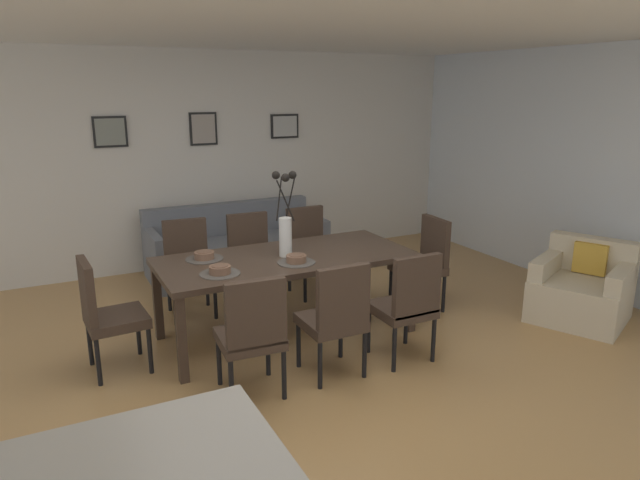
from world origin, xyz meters
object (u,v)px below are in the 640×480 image
(dining_chair_head_east, at_px, (425,259))
(centerpiece_vase, at_px, (285,224))
(framed_picture_left, at_px, (110,132))
(framed_picture_center, at_px, (203,129))
(armchair, at_px, (582,290))
(dining_chair_near_left, at_px, (252,331))
(dining_chair_far_left, at_px, (336,315))
(dining_chair_far_right, at_px, (251,254))
(bowl_near_left, at_px, (220,269))
(framed_picture_right, at_px, (285,126))
(dining_chair_mid_right, at_px, (310,246))
(bowl_far_left, at_px, (296,258))
(dining_table, at_px, (286,263))
(sofa, at_px, (236,250))
(bowl_near_right, at_px, (204,255))
(dining_chair_head_west, at_px, (105,310))
(dining_chair_mid_left, at_px, (408,302))
(dining_chair_near_right, at_px, (188,263))

(dining_chair_head_east, height_order, centerpiece_vase, centerpiece_vase)
(framed_picture_left, xyz_separation_m, framed_picture_center, (1.06, -0.00, -0.00))
(armchair, xyz_separation_m, framed_picture_left, (-3.74, 3.37, 1.39))
(dining_chair_near_left, relative_size, dining_chair_far_left, 1.00)
(dining_chair_far_right, xyz_separation_m, bowl_near_left, (-0.67, -1.13, 0.27))
(dining_chair_far_left, height_order, centerpiece_vase, centerpiece_vase)
(framed_picture_left, bearing_deg, framed_picture_center, -0.00)
(framed_picture_left, distance_m, framed_picture_right, 2.12)
(dining_chair_near_left, bearing_deg, armchair, -0.92)
(dining_chair_mid_right, distance_m, framed_picture_center, 2.03)
(bowl_far_left, bearing_deg, dining_chair_near_left, -134.38)
(dining_table, relative_size, sofa, 1.07)
(bowl_near_right, bearing_deg, bowl_far_left, -34.04)
(dining_chair_far_right, relative_size, dining_chair_head_west, 1.00)
(dining_chair_far_right, bearing_deg, bowl_far_left, -90.48)
(centerpiece_vase, distance_m, framed_picture_center, 2.52)
(dining_chair_mid_right, bearing_deg, dining_chair_near_left, -126.19)
(dining_chair_far_left, bearing_deg, dining_chair_mid_left, -2.55)
(dining_table, height_order, dining_chair_near_left, dining_chair_near_left)
(sofa, height_order, framed_picture_left, framed_picture_left)
(dining_chair_near_left, xyz_separation_m, dining_chair_near_right, (0.00, 1.80, 0.00))
(framed_picture_right, bearing_deg, dining_chair_mid_right, -104.34)
(dining_chair_far_right, xyz_separation_m, dining_chair_head_east, (1.48, -0.93, 0.00))
(bowl_far_left, relative_size, framed_picture_left, 0.47)
(dining_table, height_order, framed_picture_left, framed_picture_left)
(dining_chair_near_right, xyz_separation_m, dining_chair_head_west, (-0.88, -0.93, 0.00))
(dining_table, xyz_separation_m, bowl_near_left, (-0.66, -0.22, 0.11))
(bowl_far_left, xyz_separation_m, framed_picture_center, (-0.00, 2.66, 0.90))
(bowl_near_right, height_order, framed_picture_center, framed_picture_center)
(dining_table, relative_size, bowl_far_left, 12.94)
(framed_picture_left, bearing_deg, dining_chair_far_left, -71.85)
(bowl_near_left, height_order, armchair, bowl_near_left)
(dining_chair_head_east, bearing_deg, sofa, 124.00)
(dining_chair_far_left, relative_size, bowl_far_left, 5.41)
(centerpiece_vase, distance_m, bowl_far_left, 0.33)
(dining_chair_head_west, relative_size, dining_chair_head_east, 1.00)
(dining_chair_far_right, bearing_deg, framed_picture_right, 55.44)
(dining_chair_near_right, relative_size, framed_picture_right, 2.45)
(dining_chair_mid_left, bearing_deg, dining_chair_head_west, 157.55)
(dining_chair_mid_left, bearing_deg, bowl_far_left, 133.90)
(dining_chair_head_east, xyz_separation_m, framed_picture_left, (-2.56, 2.45, 1.17))
(centerpiece_vase, bearing_deg, framed_picture_left, 113.57)
(framed_picture_left, bearing_deg, bowl_near_right, -79.72)
(dining_chair_far_right, relative_size, framed_picture_center, 2.36)
(dining_chair_mid_right, distance_m, framed_picture_right, 1.95)
(framed_picture_right, bearing_deg, dining_chair_near_right, -138.25)
(dining_chair_head_west, xyz_separation_m, framed_picture_center, (1.51, 2.45, 1.17))
(sofa, height_order, framed_picture_right, framed_picture_right)
(dining_chair_head_west, bearing_deg, dining_chair_mid_left, -22.45)
(dining_chair_mid_left, xyz_separation_m, sofa, (-0.47, 2.83, -0.23))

